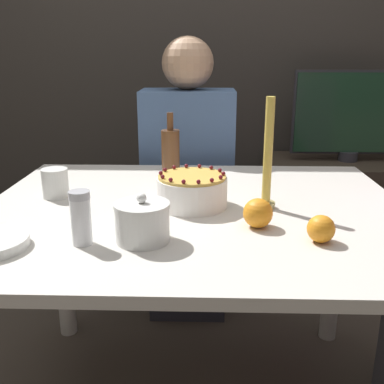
{
  "coord_description": "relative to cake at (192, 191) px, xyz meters",
  "views": [
    {
      "loc": [
        0.03,
        -1.24,
        1.17
      ],
      "look_at": [
        -0.01,
        0.01,
        0.78
      ],
      "focal_mm": 42.0,
      "sensor_mm": 36.0,
      "label": 1
    }
  ],
  "objects": [
    {
      "name": "wall_behind",
      "position": [
        0.01,
        1.39,
        0.51
      ],
      "size": [
        8.0,
        0.05,
        2.6
      ],
      "color": "#38332D",
      "rests_on": "ground_plane"
    },
    {
      "name": "dining_table",
      "position": [
        0.01,
        -0.01,
        -0.16
      ],
      "size": [
        1.24,
        1.01,
        0.74
      ],
      "color": "beige",
      "rests_on": "ground_plane"
    },
    {
      "name": "cake",
      "position": [
        0.0,
        0.0,
        0.0
      ],
      "size": [
        0.2,
        0.2,
        0.1
      ],
      "color": "white",
      "rests_on": "dining_table"
    },
    {
      "name": "sugar_bowl",
      "position": [
        -0.11,
        -0.26,
        0.0
      ],
      "size": [
        0.13,
        0.13,
        0.12
      ],
      "color": "white",
      "rests_on": "dining_table"
    },
    {
      "name": "sugar_shaker",
      "position": [
        -0.25,
        -0.28,
        0.02
      ],
      "size": [
        0.05,
        0.05,
        0.13
      ],
      "color": "white",
      "rests_on": "dining_table"
    },
    {
      "name": "candle",
      "position": [
        0.21,
        -0.01,
        0.09
      ],
      "size": [
        0.06,
        0.06,
        0.32
      ],
      "color": "tan",
      "rests_on": "dining_table"
    },
    {
      "name": "bottle",
      "position": [
        -0.09,
        0.36,
        0.04
      ],
      "size": [
        0.07,
        0.07,
        0.23
      ],
      "color": "brown",
      "rests_on": "dining_table"
    },
    {
      "name": "cup",
      "position": [
        -0.43,
        0.07,
        -0.0
      ],
      "size": [
        0.08,
        0.08,
        0.09
      ],
      "color": "white",
      "rests_on": "dining_table"
    },
    {
      "name": "orange_fruit_0",
      "position": [
        -0.01,
        0.16,
        -0.01
      ],
      "size": [
        0.06,
        0.06,
        0.06
      ],
      "color": "orange",
      "rests_on": "dining_table"
    },
    {
      "name": "orange_fruit_1",
      "position": [
        0.17,
        -0.16,
        -0.01
      ],
      "size": [
        0.08,
        0.08,
        0.08
      ],
      "color": "orange",
      "rests_on": "dining_table"
    },
    {
      "name": "orange_fruit_2",
      "position": [
        0.31,
        -0.25,
        -0.01
      ],
      "size": [
        0.07,
        0.07,
        0.07
      ],
      "color": "orange",
      "rests_on": "dining_table"
    },
    {
      "name": "person_man_blue_shirt",
      "position": [
        -0.04,
        0.69,
        -0.24
      ],
      "size": [
        0.4,
        0.34,
        1.24
      ],
      "rotation": [
        0.0,
        0.0,
        3.14
      ],
      "color": "#2D2D38",
      "rests_on": "ground_plane"
    },
    {
      "name": "side_cabinet",
      "position": [
        0.79,
        1.1,
        -0.48
      ],
      "size": [
        0.83,
        0.48,
        0.62
      ],
      "color": "#382D23",
      "rests_on": "ground_plane"
    },
    {
      "name": "tv_monitor",
      "position": [
        0.79,
        1.11,
        0.08
      ],
      "size": [
        0.61,
        0.1,
        0.47
      ],
      "color": "#2D2D33",
      "rests_on": "side_cabinet"
    }
  ]
}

